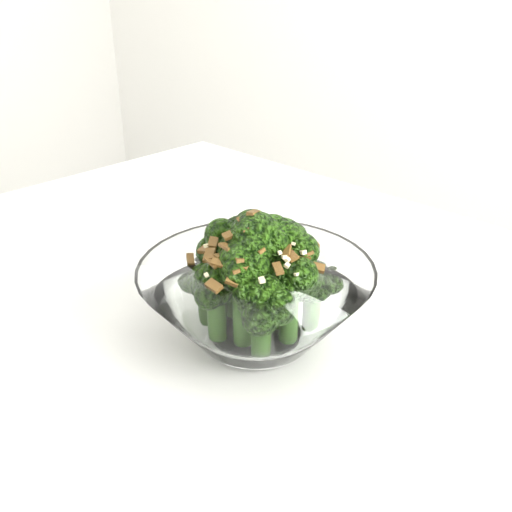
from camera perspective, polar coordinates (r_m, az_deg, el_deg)
The scene contains 2 objects.
table at distance 0.54m, azimuth 5.46°, elevation -16.96°, with size 1.36×1.07×0.75m.
broccoli_dish at distance 0.50m, azimuth -0.01°, elevation -3.81°, with size 0.20×0.20×0.13m.
Camera 1 is at (0.28, -0.44, 1.06)m, focal length 40.00 mm.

